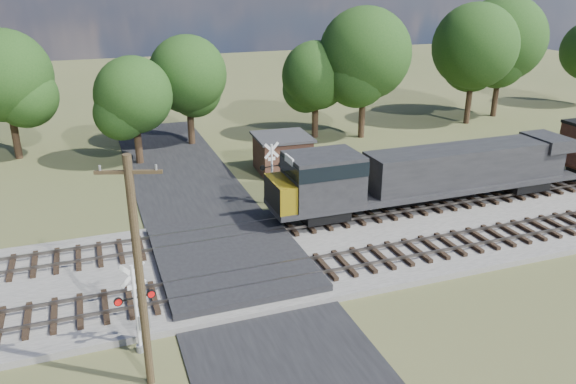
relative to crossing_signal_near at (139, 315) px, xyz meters
name	(u,v)px	position (x,y,z in m)	size (l,w,h in m)	color
ground	(233,269)	(4.84, 5.04, -1.57)	(160.00, 160.00, 0.00)	#49532C
ballast_bed	(407,232)	(14.84, 5.54, -1.42)	(140.00, 10.00, 0.30)	gray
road	(233,268)	(4.84, 5.04, -1.53)	(7.00, 60.00, 0.08)	black
crossing_panel	(230,258)	(4.84, 5.54, -1.26)	(7.00, 9.00, 0.62)	#262628
track_near	(308,269)	(7.96, 3.04, -1.16)	(140.00, 2.60, 0.33)	black
track_far	(274,227)	(7.96, 8.04, -1.16)	(140.00, 2.60, 0.33)	black
crossing_signal_near	(139,315)	(0.00, 0.00, 0.00)	(1.52, 0.36, 3.78)	silver
crossing_signal_far	(271,179)	(9.20, 12.31, 0.07)	(1.59, 0.39, 3.96)	silver
utility_pole	(139,271)	(0.06, -1.92, 2.85)	(1.98, 0.72, 8.34)	#322617
equipment_shed	(282,153)	(11.98, 18.05, -0.23)	(4.07, 4.07, 2.65)	#3F261B
treeline	(278,62)	(14.54, 26.31, 5.05)	(85.14, 10.90, 11.72)	black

